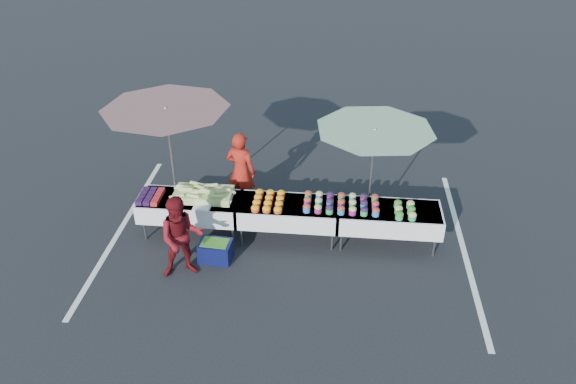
# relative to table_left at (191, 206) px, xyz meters

# --- Properties ---
(ground) EXTENTS (80.00, 80.00, 0.00)m
(ground) POSITION_rel_table_left_xyz_m (1.80, 0.00, -0.58)
(ground) COLOR black
(stripe_left) EXTENTS (0.10, 5.00, 0.00)m
(stripe_left) POSITION_rel_table_left_xyz_m (-1.40, 0.00, -0.58)
(stripe_left) COLOR silver
(stripe_left) RESTS_ON ground
(stripe_right) EXTENTS (0.10, 5.00, 0.00)m
(stripe_right) POSITION_rel_table_left_xyz_m (5.00, 0.00, -0.58)
(stripe_right) COLOR silver
(stripe_right) RESTS_ON ground
(table_left) EXTENTS (1.86, 0.81, 0.75)m
(table_left) POSITION_rel_table_left_xyz_m (0.00, 0.00, 0.00)
(table_left) COLOR white
(table_left) RESTS_ON ground
(table_center) EXTENTS (1.86, 0.81, 0.75)m
(table_center) POSITION_rel_table_left_xyz_m (1.80, 0.00, 0.00)
(table_center) COLOR white
(table_center) RESTS_ON ground
(table_right) EXTENTS (1.86, 0.81, 0.75)m
(table_right) POSITION_rel_table_left_xyz_m (3.60, 0.00, 0.00)
(table_right) COLOR white
(table_right) RESTS_ON ground
(berry_punnets) EXTENTS (0.40, 0.54, 0.08)m
(berry_punnets) POSITION_rel_table_left_xyz_m (-0.71, -0.06, 0.21)
(berry_punnets) COLOR black
(berry_punnets) RESTS_ON table_left
(corn_pile) EXTENTS (1.16, 0.57, 0.26)m
(corn_pile) POSITION_rel_table_left_xyz_m (0.26, 0.04, 0.26)
(corn_pile) COLOR #9EBE61
(corn_pile) RESTS_ON table_left
(plastic_bags) EXTENTS (0.30, 0.25, 0.05)m
(plastic_bags) POSITION_rel_table_left_xyz_m (0.30, -0.30, 0.19)
(plastic_bags) COLOR white
(plastic_bags) RESTS_ON table_left
(carrot_bowls) EXTENTS (0.55, 0.69, 0.11)m
(carrot_bowls) POSITION_rel_table_left_xyz_m (1.45, -0.01, 0.22)
(carrot_bowls) COLOR #D94218
(carrot_bowls) RESTS_ON table_center
(potato_cups) EXTENTS (1.34, 0.58, 0.16)m
(potato_cups) POSITION_rel_table_left_xyz_m (2.75, 0.00, 0.25)
(potato_cups) COLOR blue
(potato_cups) RESTS_ON table_right
(bean_baskets) EXTENTS (0.36, 0.50, 0.15)m
(bean_baskets) POSITION_rel_table_left_xyz_m (3.86, -0.10, 0.24)
(bean_baskets) COLOR green
(bean_baskets) RESTS_ON table_right
(vendor) EXTENTS (0.68, 0.54, 1.64)m
(vendor) POSITION_rel_table_left_xyz_m (0.79, 0.95, 0.24)
(vendor) COLOR #A61D13
(vendor) RESTS_ON ground
(customer) EXTENTS (0.87, 0.76, 1.50)m
(customer) POSITION_rel_table_left_xyz_m (0.16, -1.17, 0.17)
(customer) COLOR maroon
(customer) RESTS_ON ground
(umbrella_left) EXTENTS (2.74, 2.74, 2.34)m
(umbrella_left) POSITION_rel_table_left_xyz_m (-0.40, 0.46, 1.53)
(umbrella_left) COLOR black
(umbrella_left) RESTS_ON ground
(umbrella_right) EXTENTS (2.56, 2.56, 2.13)m
(umbrella_right) POSITION_rel_table_left_xyz_m (3.26, 0.40, 1.35)
(umbrella_right) COLOR black
(umbrella_right) RESTS_ON ground
(storage_bin) EXTENTS (0.59, 0.45, 0.37)m
(storage_bin) POSITION_rel_table_left_xyz_m (0.60, -0.75, -0.39)
(storage_bin) COLOR #0C103D
(storage_bin) RESTS_ON ground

